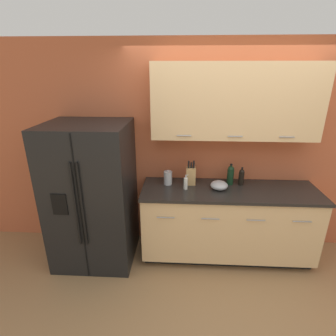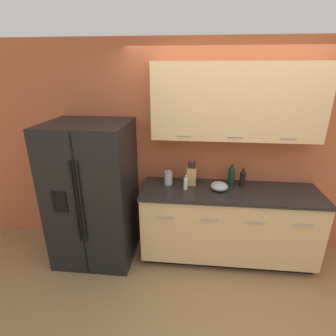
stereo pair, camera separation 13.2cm
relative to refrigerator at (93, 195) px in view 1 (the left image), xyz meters
The scene contains 10 objects.
ground_plane 1.94m from the refrigerator, 20.64° to the right, with size 14.00×14.00×0.00m, color #997047.
wall_back 1.78m from the refrigerator, 13.31° to the left, with size 10.00×0.39×2.60m.
counter_unit 1.67m from the refrigerator, ahead, with size 2.08×0.64×0.93m.
refrigerator is the anchor object (origin of this frame).
knife_block 1.20m from the refrigerator, ahead, with size 0.11×0.09×0.31m.
wine_bottle 1.67m from the refrigerator, ahead, with size 0.08×0.08×0.26m.
soap_dispenser 1.11m from the refrigerator, ahead, with size 0.05×0.05×0.18m.
oil_bottle 1.80m from the refrigerator, ahead, with size 0.07×0.07×0.22m.
steel_canister 0.92m from the refrigerator, 12.25° to the left, with size 0.10×0.10×0.18m.
mixing_bowl 1.50m from the refrigerator, ahead, with size 0.20×0.20×0.10m.
Camera 1 is at (-0.58, -2.13, 2.26)m, focal length 28.00 mm.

